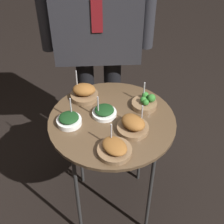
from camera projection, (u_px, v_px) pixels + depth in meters
name	position (u px, v px, depth m)	size (l,w,h in m)	color
ground_plane	(112.00, 203.00, 2.07)	(8.00, 8.00, 0.00)	black
serving_cart	(112.00, 128.00, 1.62)	(0.65, 0.65, 0.75)	brown
bowl_roast_back_left	(133.00, 125.00, 1.50)	(0.16, 0.16, 0.14)	brown
bowl_spinach_near_rim	(104.00, 112.00, 1.59)	(0.13, 0.13, 0.13)	white
bowl_spinach_center	(69.00, 120.00, 1.54)	(0.12, 0.12, 0.13)	white
bowl_roast_mid_right	(115.00, 149.00, 1.39)	(0.16, 0.16, 0.14)	brown
bowl_broccoli_front_right	(145.00, 103.00, 1.65)	(0.13, 0.13, 0.13)	brown
bowl_roast_front_left	(84.00, 93.00, 1.69)	(0.15, 0.15, 0.16)	brown
waiter_figure	(97.00, 17.00, 1.69)	(0.64, 0.24, 1.73)	black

